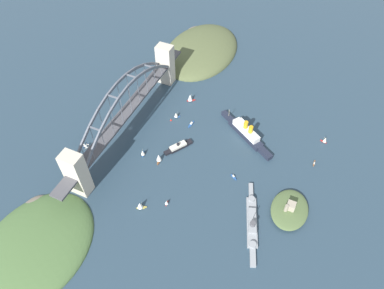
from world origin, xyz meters
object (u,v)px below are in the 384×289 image
Objects in this scene: fort_island_mid_harbor at (290,209)px; channel_marker_buoy at (171,120)px; harbor_ferry_steamer at (178,147)px; small_boat_3 at (190,98)px; small_boat_9 at (176,115)px; harbor_arch_bridge at (127,110)px; ocean_liner at (246,132)px; naval_cruiser at (252,222)px; small_boat_2 at (159,158)px; small_boat_4 at (140,205)px; seaplane_taxiing_near_bridge at (86,146)px; small_boat_8 at (191,124)px; small_boat_7 at (234,177)px; small_boat_6 at (314,163)px; small_boat_1 at (325,140)px; small_boat_5 at (143,153)px; small_boat_0 at (167,202)px.

fort_island_mid_harbor reaches higher than channel_marker_buoy.
small_boat_3 is at bearing -165.24° from harbor_ferry_steamer.
small_boat_9 is at bearing -114.43° from fort_island_mid_harbor.
channel_marker_buoy is at bearing 128.69° from harbor_arch_bridge.
ocean_liner is 0.90× the size of naval_cruiser.
small_boat_2 is 1.09× the size of small_boat_4.
naval_cruiser is 118.96m from harbor_ferry_steamer.
harbor_ferry_steamer is at bearing -102.06° from fort_island_mid_harbor.
small_boat_2 is 61.03m from small_boat_4.
ocean_liner is at bearing 134.73° from small_boat_2.
seaplane_taxiing_near_bridge reaches higher than small_boat_8.
small_boat_6 is at bearing 125.75° from small_boat_7.
naval_cruiser reaches higher than seaplane_taxiing_near_bridge.
ocean_liner is 104.94m from small_boat_2.
small_boat_2 is at bearing -57.60° from small_boat_1.
small_boat_8 is at bearing 171.69° from small_boat_2.
small_boat_0 is at bearing 49.12° from small_boat_5.
small_boat_9 is (-2.51, -168.02, 3.31)m from small_boat_6.
seaplane_taxiing_near_bridge is at bearing -60.29° from ocean_liner.
fort_island_mid_harbor reaches higher than small_boat_9.
naval_cruiser is 40.29m from fort_island_mid_harbor.
small_boat_1 is 3.29× the size of channel_marker_buoy.
small_boat_4 is 1.36× the size of small_boat_7.
harbor_arch_bridge is at bearing -80.34° from small_boat_6.
small_boat_8 is at bearing -82.03° from ocean_liner.
ocean_liner is 104.83m from fort_island_mid_harbor.
seaplane_taxiing_near_bridge is at bearing -71.04° from small_boat_6.
small_boat_6 is at bearing 77.47° from small_boat_3.
small_boat_5 reaches higher than small_boat_6.
small_boat_7 is at bearing -142.05° from naval_cruiser.
fort_island_mid_harbor is 65.35m from small_boat_7.
small_boat_2 reaches higher than small_boat_6.
naval_cruiser is at bearing 61.73° from harbor_ferry_steamer.
harbor_arch_bridge is 203.86m from fort_island_mid_harbor.
channel_marker_buoy is (40.76, -175.62, -3.12)m from small_boat_1.
small_boat_5 is (-3.22, -165.34, 0.65)m from fort_island_mid_harbor.
harbor_ferry_steamer is 3.02× the size of small_boat_4.
small_boat_8 reaches higher than small_boat_6.
small_boat_7 is (89.68, 90.97, -4.62)m from small_boat_3.
small_boat_5 is at bearing -82.87° from small_boat_7.
seaplane_taxiing_near_bridge is 1.04× the size of small_boat_1.
small_boat_1 is at bearing 115.84° from seaplane_taxiing_near_bridge.
small_boat_5 is at bearing -152.78° from small_boat_4.
naval_cruiser is 104.62m from small_boat_6.
small_boat_8 is at bearing 99.08° from channel_marker_buoy.
small_boat_3 is 0.97× the size of small_boat_8.
small_boat_4 is (161.54, -149.14, 0.77)m from small_boat_1.
seaplane_taxiing_near_bridge is at bearing -114.36° from small_boat_4.
small_boat_0 is 0.85× the size of small_boat_7.
small_boat_3 is 34.28m from small_boat_9.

